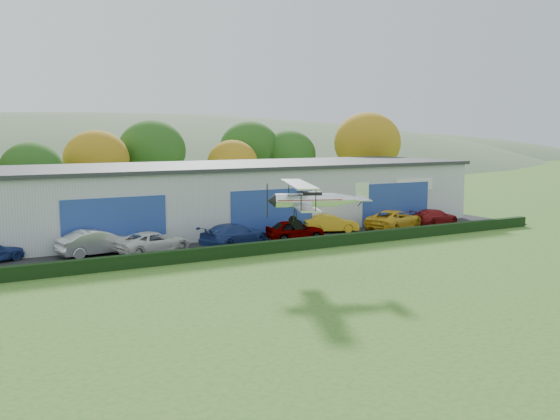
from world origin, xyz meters
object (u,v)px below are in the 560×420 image
car_1 (98,242)px  car_7 (435,217)px  car_3 (234,235)px  car_5 (331,223)px  car_6 (394,220)px  car_4 (295,230)px  hangar (239,195)px  car_2 (154,242)px  biplane (313,199)px

car_1 → car_7: car_1 is taller
car_1 → car_3: bearing=-108.3°
car_5 → car_6: car_6 is taller
car_5 → car_7: size_ratio=0.92×
car_4 → car_7: (14.17, 0.55, -0.06)m
hangar → car_5: hangar is taller
car_4 → car_5: size_ratio=1.01×
hangar → car_7: (14.72, -7.87, -1.93)m
car_1 → car_2: bearing=-118.1°
car_3 → biplane: size_ratio=0.84×
car_2 → car_4: size_ratio=1.17×
car_1 → car_2: size_ratio=1.00×
car_3 → car_4: size_ratio=1.25×
hangar → car_6: hangar is taller
car_1 → car_6: 23.52m
car_3 → car_5: car_3 is taller
car_4 → car_7: bearing=-78.7°
car_1 → car_3: size_ratio=0.94×
car_1 → car_2: car_1 is taller
car_1 → car_6: size_ratio=0.89×
car_7 → biplane: bearing=113.2°
hangar → car_1: size_ratio=8.01×
car_2 → car_3: (5.69, -0.22, 0.08)m
car_6 → car_7: (4.67, 0.33, -0.12)m
car_2 → car_3: car_3 is taller
car_7 → biplane: biplane is taller
hangar → car_1: (-13.44, -7.10, -1.77)m
car_5 → biplane: 14.87m
car_3 → car_6: (14.42, 0.23, 0.01)m
car_1 → car_4: (13.99, -1.32, -0.10)m
biplane → car_6: bearing=57.3°
car_2 → car_6: bearing=-103.9°
hangar → car_7: size_ratio=8.77×
car_3 → car_4: 4.92m
hangar → car_4: (0.55, -8.42, -1.87)m
car_4 → car_6: car_6 is taller
car_4 → car_7: size_ratio=0.93×
car_7 → car_3: bearing=85.8°
car_5 → car_6: bearing=-85.4°
car_2 → car_3: 5.69m
car_2 → car_6: car_6 is taller
car_5 → car_6: (5.30, -1.29, 0.09)m
car_4 → biplane: size_ratio=0.67×
car_4 → car_6: bearing=-79.6°
car_4 → car_7: car_4 is taller
car_6 → car_2: bearing=68.8°
car_2 → car_6: 20.11m
car_6 → biplane: 17.75m
car_6 → car_4: bearing=70.1°
hangar → car_4: 8.64m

